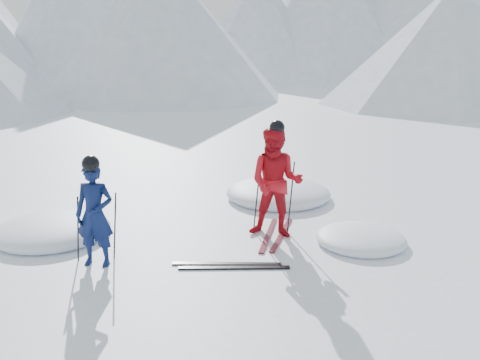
{
  "coord_description": "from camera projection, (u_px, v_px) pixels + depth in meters",
  "views": [
    {
      "loc": [
        -2.08,
        -7.71,
        3.3
      ],
      "look_at": [
        -1.31,
        0.5,
        1.1
      ],
      "focal_mm": 38.0,
      "sensor_mm": 36.0,
      "label": 1
    }
  ],
  "objects": [
    {
      "name": "ground",
      "position": [
        321.0,
        249.0,
        8.46
      ],
      "size": [
        160.0,
        160.0,
        0.0
      ],
      "primitive_type": "plane",
      "color": "white",
      "rests_on": "ground"
    },
    {
      "name": "mountain_range",
      "position": [
        286.0,
        1.0,
        41.21
      ],
      "size": [
        106.15,
        62.94,
        15.53
      ],
      "color": "#B2BCD1",
      "rests_on": "ground"
    },
    {
      "name": "skier_blue",
      "position": [
        95.0,
        215.0,
        7.68
      ],
      "size": [
        0.67,
        0.51,
        1.62
      ],
      "primitive_type": "imported",
      "rotation": [
        0.0,
        0.0,
        -0.23
      ],
      "color": "#0B1743",
      "rests_on": "ground"
    },
    {
      "name": "skier_red",
      "position": [
        276.0,
        183.0,
        8.83
      ],
      "size": [
        1.14,
        1.01,
        1.97
      ],
      "primitive_type": "imported",
      "rotation": [
        0.0,
        0.0,
        -0.33
      ],
      "color": "#B60E19",
      "rests_on": "ground"
    },
    {
      "name": "pole_blue_left",
      "position": [
        78.0,
        229.0,
        7.87
      ],
      "size": [
        0.11,
        0.08,
        1.08
      ],
      "primitive_type": "cylinder",
      "rotation": [
        0.05,
        0.08,
        0.0
      ],
      "color": "black",
      "rests_on": "ground"
    },
    {
      "name": "pole_blue_right",
      "position": [
        115.0,
        225.0,
        8.01
      ],
      "size": [
        0.11,
        0.07,
        1.08
      ],
      "primitive_type": "cylinder",
      "rotation": [
        -0.04,
        0.08,
        0.0
      ],
      "color": "black",
      "rests_on": "ground"
    },
    {
      "name": "pole_red_left",
      "position": [
        257.0,
        197.0,
        9.13
      ],
      "size": [
        0.13,
        0.1,
        1.31
      ],
      "primitive_type": "cylinder",
      "rotation": [
        0.06,
        0.08,
        0.0
      ],
      "color": "black",
      "rests_on": "ground"
    },
    {
      "name": "pole_red_right",
      "position": [
        291.0,
        198.0,
        9.08
      ],
      "size": [
        0.13,
        0.09,
        1.31
      ],
      "primitive_type": "cylinder",
      "rotation": [
        -0.05,
        0.08,
        0.0
      ],
      "color": "black",
      "rests_on": "ground"
    },
    {
      "name": "ski_worn_left",
      "position": [
        268.0,
        235.0,
        9.07
      ],
      "size": [
        0.57,
        1.65,
        0.03
      ],
      "primitive_type": "cube",
      "rotation": [
        0.0,
        0.0,
        -0.29
      ],
      "color": "black",
      "rests_on": "ground"
    },
    {
      "name": "ski_worn_right",
      "position": [
        282.0,
        234.0,
        9.09
      ],
      "size": [
        0.69,
        1.62,
        0.03
      ],
      "primitive_type": "cube",
      "rotation": [
        0.0,
        0.0,
        -0.36
      ],
      "color": "black",
      "rests_on": "ground"
    },
    {
      "name": "ski_loose_a",
      "position": [
        227.0,
        264.0,
        7.86
      ],
      "size": [
        1.7,
        0.28,
        0.03
      ],
      "primitive_type": "cube",
      "rotation": [
        0.0,
        0.0,
        1.46
      ],
      "color": "black",
      "rests_on": "ground"
    },
    {
      "name": "ski_loose_b",
      "position": [
        234.0,
        268.0,
        7.73
      ],
      "size": [
        1.7,
        0.22,
        0.03
      ],
      "primitive_type": "cube",
      "rotation": [
        0.0,
        0.0,
        1.5
      ],
      "color": "black",
      "rests_on": "ground"
    },
    {
      "name": "snow_lumps",
      "position": [
        238.0,
        218.0,
        9.98
      ],
      "size": [
        10.13,
        6.15,
        0.51
      ],
      "color": "white",
      "rests_on": "ground"
    }
  ]
}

